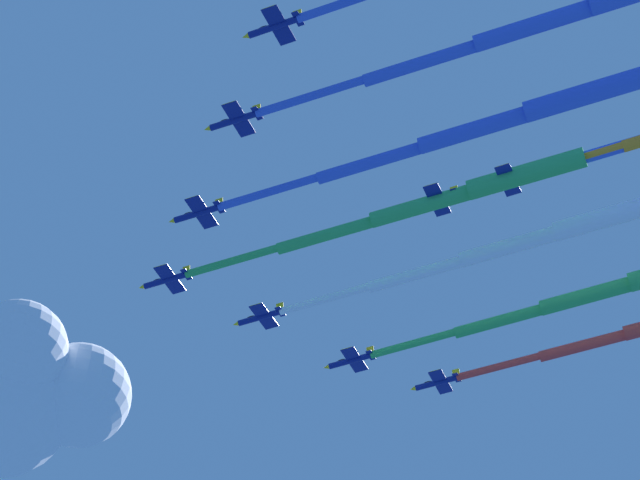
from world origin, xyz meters
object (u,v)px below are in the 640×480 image
(jet_port_mid, at_px, (548,21))
(jet_starboard_mid, at_px, (596,293))
(jet_starboard_inner, at_px, (519,243))
(jet_port_inner, at_px, (486,126))
(jet_lead, at_px, (432,202))

(jet_port_mid, height_order, jet_starboard_mid, jet_port_mid)
(jet_starboard_inner, bearing_deg, jet_starboard_mid, 15.31)
(jet_port_inner, bearing_deg, jet_starboard_inner, 54.74)
(jet_lead, relative_size, jet_port_inner, 0.99)
(jet_lead, bearing_deg, jet_port_inner, -85.44)
(jet_starboard_inner, distance_m, jet_starboard_mid, 17.39)
(jet_starboard_mid, bearing_deg, jet_lead, -166.96)
(jet_starboard_inner, relative_size, jet_port_mid, 0.94)
(jet_port_mid, distance_m, jet_starboard_mid, 56.39)
(jet_lead, height_order, jet_starboard_inner, jet_lead)
(jet_port_inner, height_order, jet_starboard_inner, jet_starboard_inner)
(jet_starboard_inner, relative_size, jet_starboard_mid, 1.05)
(jet_starboard_inner, bearing_deg, jet_port_inner, -125.26)
(jet_lead, relative_size, jet_port_mid, 0.96)
(jet_lead, distance_m, jet_port_mid, 39.62)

